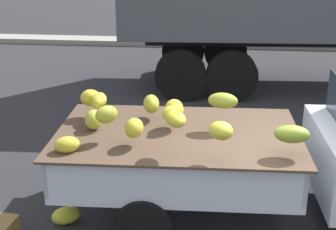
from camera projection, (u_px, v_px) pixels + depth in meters
ground at (287, 229)px, 5.80m from camera, size 220.00×220.00×0.00m
curb_strip at (248, 44)px, 15.37m from camera, size 80.00×0.80×0.16m
fallen_banana_bunch_near_tailgate at (66, 215)px, 5.88m from camera, size 0.42×0.39×0.21m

